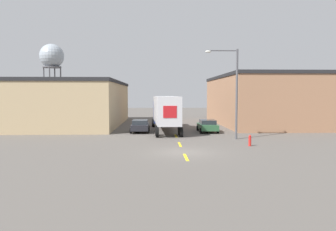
{
  "coord_description": "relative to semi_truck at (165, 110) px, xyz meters",
  "views": [
    {
      "loc": [
        -1.98,
        -23.45,
        4.16
      ],
      "look_at": [
        -0.89,
        6.39,
        2.25
      ],
      "focal_mm": 35.0,
      "sensor_mm": 36.0,
      "label": 1
    }
  ],
  "objects": [
    {
      "name": "parked_car_left_far",
      "position": [
        -2.8,
        -1.21,
        -1.63
      ],
      "size": [
        2.07,
        4.29,
        1.38
      ],
      "color": "black",
      "rests_on": "ground_plane"
    },
    {
      "name": "street_lamp",
      "position": [
        6.09,
        -7.27,
        2.53
      ],
      "size": [
        3.08,
        0.32,
        8.36
      ],
      "color": "#4C4C51",
      "rests_on": "ground_plane"
    },
    {
      "name": "ground_plane",
      "position": [
        0.95,
        -14.0,
        -2.35
      ],
      "size": [
        160.0,
        160.0,
        0.0
      ],
      "primitive_type": "plane",
      "color": "#56514C"
    },
    {
      "name": "parked_car_right_mid",
      "position": [
        4.7,
        -1.34,
        -1.63
      ],
      "size": [
        2.07,
        4.29,
        1.38
      ],
      "color": "#2D5B38",
      "rests_on": "ground_plane"
    },
    {
      "name": "road_centerline",
      "position": [
        0.95,
        -10.36,
        -2.35
      ],
      "size": [
        0.2,
        13.76,
        0.01
      ],
      "color": "yellow",
      "rests_on": "ground_plane"
    },
    {
      "name": "fire_hydrant",
      "position": [
        6.56,
        -11.41,
        -1.9
      ],
      "size": [
        0.22,
        0.22,
        0.91
      ],
      "color": "red",
      "rests_on": "ground_plane"
    },
    {
      "name": "warehouse_left",
      "position": [
        -12.04,
        8.12,
        0.64
      ],
      "size": [
        12.45,
        23.14,
        5.98
      ],
      "color": "tan",
      "rests_on": "ground_plane"
    },
    {
      "name": "water_tower",
      "position": [
        -24.2,
        36.9,
        10.16
      ],
      "size": [
        5.34,
        5.34,
        15.41
      ],
      "color": "#47474C",
      "rests_on": "ground_plane"
    },
    {
      "name": "semi_truck",
      "position": [
        0.0,
        0.0,
        0.0
      ],
      "size": [
        3.19,
        13.47,
        3.97
      ],
      "rotation": [
        0.0,
        0.0,
        0.04
      ],
      "color": "navy",
      "rests_on": "ground_plane"
    },
    {
      "name": "warehouse_right",
      "position": [
        13.49,
        8.26,
        1.07
      ],
      "size": [
        11.54,
        22.01,
        6.84
      ],
      "color": "#9E7051",
      "rests_on": "ground_plane"
    }
  ]
}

